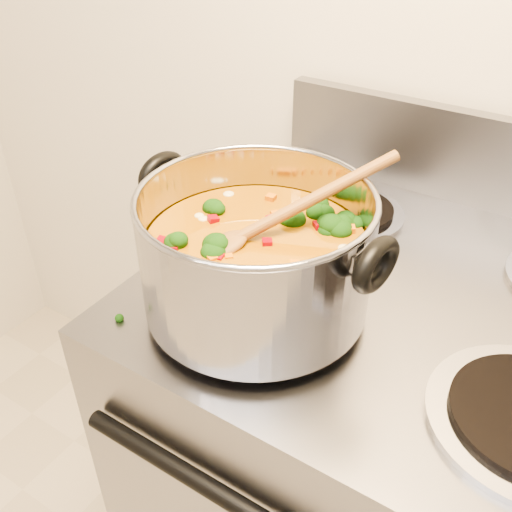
{
  "coord_description": "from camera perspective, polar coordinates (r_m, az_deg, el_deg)",
  "views": [
    {
      "loc": [
        0.09,
        0.52,
        1.42
      ],
      "look_at": [
        -0.22,
        1.01,
        1.01
      ],
      "focal_mm": 40.0,
      "sensor_mm": 36.0,
      "label": 1
    }
  ],
  "objects": [
    {
      "name": "electric_range",
      "position": [
        1.16,
        12.23,
        -21.48
      ],
      "size": [
        0.74,
        0.67,
        1.08
      ],
      "color": "gray",
      "rests_on": "ground"
    },
    {
      "name": "stockpot",
      "position": [
        0.72,
        0.02,
        0.02
      ],
      "size": [
        0.35,
        0.29,
        0.17
      ],
      "rotation": [
        0.0,
        0.0,
        -0.12
      ],
      "color": "#9B9AA2",
      "rests_on": "electric_range"
    },
    {
      "name": "wooden_spoon",
      "position": [
        0.69,
        1.17,
        3.35
      ],
      "size": [
        0.18,
        0.24,
        0.11
      ],
      "rotation": [
        0.0,
        0.0,
        0.94
      ],
      "color": "brown",
      "rests_on": "stockpot"
    },
    {
      "name": "cooktop_crumbs",
      "position": [
        0.88,
        -7.37,
        0.37
      ],
      "size": [
        0.03,
        0.25,
        0.01
      ],
      "color": "black",
      "rests_on": "electric_range"
    }
  ]
}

